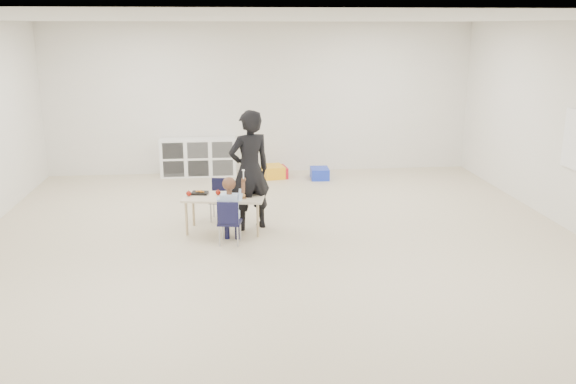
{
  "coord_description": "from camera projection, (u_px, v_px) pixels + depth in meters",
  "views": [
    {
      "loc": [
        -0.68,
        -6.98,
        2.73
      ],
      "look_at": [
        0.03,
        -0.16,
        0.85
      ],
      "focal_mm": 38.0,
      "sensor_mm": 36.0,
      "label": 1
    }
  ],
  "objects": [
    {
      "name": "apple_near",
      "position": [
        218.0,
        192.0,
        8.3
      ],
      "size": [
        0.07,
        0.07,
        0.07
      ],
      "primitive_type": "sphere",
      "color": "maroon",
      "rests_on": "table"
    },
    {
      "name": "lunch_tray_far",
      "position": [
        200.0,
        193.0,
        8.35
      ],
      "size": [
        0.24,
        0.2,
        0.03
      ],
      "primitive_type": "cube",
      "rotation": [
        0.0,
        0.0,
        -0.17
      ],
      "color": "black",
      "rests_on": "table"
    },
    {
      "name": "table",
      "position": [
        225.0,
        213.0,
        8.31
      ],
      "size": [
        1.16,
        0.72,
        0.5
      ],
      "rotation": [
        0.0,
        0.0,
        -0.17
      ],
      "color": "beige",
      "rests_on": "ground"
    },
    {
      "name": "bin_yellow",
      "position": [
        273.0,
        171.0,
        11.3
      ],
      "size": [
        0.43,
        0.51,
        0.22
      ],
      "primitive_type": "cube",
      "rotation": [
        0.0,
        0.0,
        0.17
      ],
      "color": "#FFAF1A",
      "rests_on": "ground"
    },
    {
      "name": "bread_roll",
      "position": [
        242.0,
        196.0,
        8.15
      ],
      "size": [
        0.09,
        0.09,
        0.07
      ],
      "primitive_type": "ellipsoid",
      "color": "tan",
      "rests_on": "table"
    },
    {
      "name": "cubby_shelf",
      "position": [
        198.0,
        157.0,
        11.38
      ],
      "size": [
        1.4,
        0.4,
        0.7
      ],
      "primitive_type": "cube",
      "color": "white",
      "rests_on": "ground"
    },
    {
      "name": "chair_far",
      "position": [
        220.0,
        200.0,
        8.78
      ],
      "size": [
        0.33,
        0.32,
        0.59
      ],
      "primitive_type": null,
      "rotation": [
        0.0,
        0.0,
        -0.17
      ],
      "color": "black",
      "rests_on": "ground"
    },
    {
      "name": "milk_carton",
      "position": [
        227.0,
        195.0,
        8.1
      ],
      "size": [
        0.08,
        0.08,
        0.1
      ],
      "primitive_type": "cube",
      "rotation": [
        0.0,
        0.0,
        -0.17
      ],
      "color": "white",
      "rests_on": "table"
    },
    {
      "name": "lunch_tray_near",
      "position": [
        233.0,
        194.0,
        8.3
      ],
      "size": [
        0.24,
        0.2,
        0.03
      ],
      "primitive_type": "cube",
      "rotation": [
        0.0,
        0.0,
        -0.17
      ],
      "color": "black",
      "rests_on": "table"
    },
    {
      "name": "room",
      "position": [
        284.0,
        143.0,
        7.12
      ],
      "size": [
        9.0,
        9.02,
        2.8
      ],
      "color": "beige",
      "rests_on": "ground"
    },
    {
      "name": "chair_near",
      "position": [
        230.0,
        222.0,
        7.82
      ],
      "size": [
        0.33,
        0.32,
        0.59
      ],
      "primitive_type": null,
      "rotation": [
        0.0,
        0.0,
        -0.17
      ],
      "color": "black",
      "rests_on": "ground"
    },
    {
      "name": "apple_far",
      "position": [
        189.0,
        194.0,
        8.25
      ],
      "size": [
        0.07,
        0.07,
        0.07
      ],
      "primitive_type": "sphere",
      "color": "maroon",
      "rests_on": "table"
    },
    {
      "name": "bin_blue",
      "position": [
        320.0,
        173.0,
        11.19
      ],
      "size": [
        0.34,
        0.43,
        0.2
      ],
      "primitive_type": "cube",
      "rotation": [
        0.0,
        0.0,
        -0.04
      ],
      "color": "#1A35C9",
      "rests_on": "ground"
    },
    {
      "name": "bin_red",
      "position": [
        277.0,
        172.0,
        11.31
      ],
      "size": [
        0.38,
        0.46,
        0.2
      ],
      "primitive_type": "cube",
      "rotation": [
        0.0,
        0.0,
        0.14
      ],
      "color": "red",
      "rests_on": "ground"
    },
    {
      "name": "rules_poster",
      "position": [
        576.0,
        140.0,
        8.13
      ],
      "size": [
        0.02,
        0.6,
        0.8
      ],
      "primitive_type": "cube",
      "color": "white",
      "rests_on": "room"
    },
    {
      "name": "child",
      "position": [
        229.0,
        209.0,
        7.77
      ],
      "size": [
        0.46,
        0.46,
        0.94
      ],
      "primitive_type": null,
      "rotation": [
        0.0,
        0.0,
        -0.17
      ],
      "color": "#B7D8F8",
      "rests_on": "chair_near"
    },
    {
      "name": "adult",
      "position": [
        250.0,
        170.0,
        8.28
      ],
      "size": [
        0.71,
        0.6,
        1.65
      ],
      "primitive_type": "imported",
      "rotation": [
        0.0,
        0.0,
        3.56
      ],
      "color": "black",
      "rests_on": "ground"
    }
  ]
}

